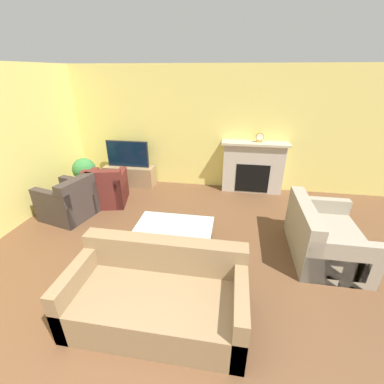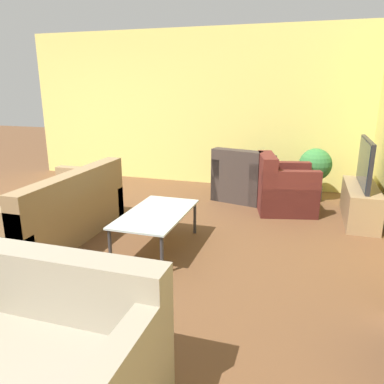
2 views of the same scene
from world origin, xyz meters
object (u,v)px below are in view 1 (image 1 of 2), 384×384
Objects in this scene: couch_loveseat at (323,238)px; armchair_by_window at (69,203)px; armchair_accent at (107,190)px; couch_sectional at (158,296)px; coffee_table at (175,226)px; mantel_clock at (260,137)px; tv at (128,154)px; potted_plant at (85,172)px.

couch_loveseat and armchair_by_window have the same top height.
armchair_by_window is at bearing 84.80° from couch_loveseat.
armchair_by_window is 0.80m from armchair_accent.
couch_sectional and couch_loveseat have the same top height.
mantel_clock is at bearing 60.27° from coffee_table.
mantel_clock is (1.35, 2.37, 0.88)m from coffee_table.
armchair_by_window is (-2.28, 1.86, 0.01)m from couch_sectional.
tv is at bearing -177.65° from mantel_clock.
armchair_by_window is at bearing 165.05° from coffee_table.
tv is 1.04m from potted_plant.
tv reaches higher than armchair_by_window.
mantel_clock is (2.99, 0.12, 0.48)m from tv.
couch_loveseat is 4.10m from armchair_accent.
tv is 0.86× the size of coffee_table.
armchair_accent is (-0.09, -1.01, -0.48)m from tv.
coffee_table is at bearing -34.16° from potted_plant.
coffee_table is at bearing 94.67° from couch_loveseat.
couch_sectional is at bearing -85.56° from coffee_table.
armchair_accent is at bearing 159.01° from armchair_by_window.
mantel_clock reaches higher than couch_loveseat.
coffee_table is (1.64, -2.25, -0.40)m from tv.
coffee_table is 2.87m from mantel_clock.
mantel_clock reaches higher than potted_plant.
coffee_table is at bearing 88.65° from armchair_by_window.
couch_sectional is at bearing 112.51° from armchair_accent.
couch_sectional and armchair_by_window have the same top height.
armchair_accent is 4.59× the size of mantel_clock.
couch_sectional reaches higher than coffee_table.
tv is 3.03m from mantel_clock.
armchair_accent is at bearing 75.03° from couch_loveseat.
couch_sectional is 3.98m from mantel_clock.
couch_sectional is at bearing -63.76° from tv.
armchair_accent is at bearing 126.05° from couch_sectional.
coffee_table is 5.77× the size of mantel_clock.
tv is at bearing -108.91° from armchair_accent.
couch_loveseat reaches higher than coffee_table.
armchair_by_window is at bearing -76.38° from potted_plant.
potted_plant is (-0.71, 0.42, 0.21)m from armchair_accent.
mantel_clock is at bearing 10.61° from potted_plant.
tv reaches higher than potted_plant.
mantel_clock is at bearing 2.35° from tv.
couch_sectional is 2.06× the size of armchair_accent.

